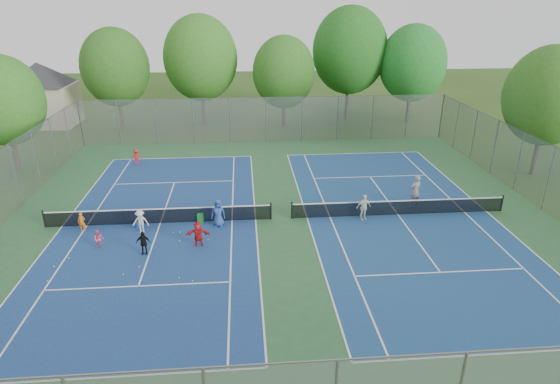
% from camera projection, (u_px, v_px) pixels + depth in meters
% --- Properties ---
extents(ground, '(120.00, 120.00, 0.00)m').
position_uv_depth(ground, '(281.00, 219.00, 27.43)').
color(ground, '#2C4C17').
rests_on(ground, ground).
extents(court_pad, '(32.00, 32.00, 0.01)m').
position_uv_depth(court_pad, '(281.00, 219.00, 27.42)').
color(court_pad, '#2B5B32').
rests_on(court_pad, ground).
extents(court_left, '(10.97, 23.77, 0.01)m').
position_uv_depth(court_left, '(160.00, 223.00, 26.89)').
color(court_left, navy).
rests_on(court_left, court_pad).
extents(court_right, '(10.97, 23.77, 0.01)m').
position_uv_depth(court_right, '(398.00, 215.00, 27.95)').
color(court_right, navy).
rests_on(court_right, court_pad).
extents(net_left, '(12.87, 0.10, 0.91)m').
position_uv_depth(net_left, '(160.00, 216.00, 26.72)').
color(net_left, black).
rests_on(net_left, ground).
extents(net_right, '(12.87, 0.10, 0.91)m').
position_uv_depth(net_right, '(399.00, 208.00, 27.78)').
color(net_right, black).
rests_on(net_right, ground).
extents(fence_north, '(32.00, 0.10, 4.00)m').
position_uv_depth(fence_north, '(266.00, 120.00, 41.38)').
color(fence_north, gray).
rests_on(fence_north, ground).
extents(fence_east, '(0.10, 32.00, 4.00)m').
position_uv_depth(fence_east, '(548.00, 179.00, 27.86)').
color(fence_east, gray).
rests_on(fence_east, ground).
extents(house, '(11.03, 11.03, 7.30)m').
position_uv_depth(house, '(40.00, 83.00, 46.23)').
color(house, '#B7A88C').
rests_on(house, ground).
extents(tree_nw, '(6.40, 6.40, 9.58)m').
position_uv_depth(tree_nw, '(115.00, 67.00, 44.35)').
color(tree_nw, '#443326').
rests_on(tree_nw, ground).
extents(tree_nl, '(7.20, 7.20, 10.69)m').
position_uv_depth(tree_nl, '(200.00, 58.00, 45.62)').
color(tree_nl, '#443326').
rests_on(tree_nl, ground).
extents(tree_nc, '(6.00, 6.00, 8.85)m').
position_uv_depth(tree_nc, '(284.00, 72.00, 44.83)').
color(tree_nc, '#443326').
rests_on(tree_nc, ground).
extents(tree_nr, '(7.60, 7.60, 11.42)m').
position_uv_depth(tree_nr, '(350.00, 51.00, 47.48)').
color(tree_nr, '#443326').
rests_on(tree_nr, ground).
extents(tree_ne, '(6.60, 6.60, 9.77)m').
position_uv_depth(tree_ne, '(413.00, 63.00, 46.51)').
color(tree_ne, '#443326').
rests_on(tree_ne, ground).
extents(tree_side_w, '(5.60, 5.60, 8.47)m').
position_uv_depth(tree_side_w, '(3.00, 101.00, 33.18)').
color(tree_side_w, '#443326').
rests_on(tree_side_w, ground).
extents(tree_side_e, '(6.00, 6.00, 9.20)m').
position_uv_depth(tree_side_e, '(549.00, 96.00, 32.17)').
color(tree_side_e, '#443326').
rests_on(tree_side_e, ground).
extents(ball_crate, '(0.33, 0.33, 0.28)m').
position_uv_depth(ball_crate, '(139.00, 225.00, 26.43)').
color(ball_crate, '#1644A9').
rests_on(ball_crate, ground).
extents(ball_hopper, '(0.36, 0.36, 0.57)m').
position_uv_depth(ball_hopper, '(201.00, 218.00, 26.90)').
color(ball_hopper, '#268D33').
rests_on(ball_hopper, ground).
extents(student_a, '(0.41, 0.29, 1.08)m').
position_uv_depth(student_a, '(82.00, 222.00, 25.83)').
color(student_a, orange).
rests_on(student_a, ground).
extents(student_b, '(0.53, 0.43, 1.04)m').
position_uv_depth(student_b, '(99.00, 239.00, 24.04)').
color(student_b, '#DD567D').
rests_on(student_b, ground).
extents(student_c, '(0.91, 0.54, 1.37)m').
position_uv_depth(student_c, '(141.00, 222.00, 25.54)').
color(student_c, silver).
rests_on(student_c, ground).
extents(student_d, '(0.75, 0.33, 1.26)m').
position_uv_depth(student_d, '(143.00, 243.00, 23.45)').
color(student_d, black).
rests_on(student_d, ground).
extents(student_e, '(0.82, 0.57, 1.61)m').
position_uv_depth(student_e, '(218.00, 213.00, 26.29)').
color(student_e, '#2A489B').
rests_on(student_e, ground).
extents(student_f, '(1.29, 0.45, 1.38)m').
position_uv_depth(student_f, '(198.00, 234.00, 24.20)').
color(student_f, red).
rests_on(student_f, ground).
extents(child_far_baseline, '(0.84, 0.51, 1.26)m').
position_uv_depth(child_far_baseline, '(137.00, 157.00, 36.13)').
color(child_far_baseline, red).
rests_on(child_far_baseline, ground).
extents(instructor, '(0.85, 0.69, 2.03)m').
position_uv_depth(instructor, '(415.00, 191.00, 28.76)').
color(instructor, gray).
rests_on(instructor, ground).
extents(teen_court_b, '(0.99, 0.62, 1.57)m').
position_uv_depth(teen_court_b, '(364.00, 207.00, 27.07)').
color(teen_court_b, silver).
rests_on(teen_court_b, ground).
extents(tennis_ball_0, '(0.07, 0.07, 0.07)m').
position_uv_depth(tennis_ball_0, '(48.00, 282.00, 21.31)').
color(tennis_ball_0, '#B3CF30').
rests_on(tennis_ball_0, ground).
extents(tennis_ball_1, '(0.07, 0.07, 0.07)m').
position_uv_depth(tennis_ball_1, '(69.00, 258.00, 23.22)').
color(tennis_ball_1, gold).
rests_on(tennis_ball_1, ground).
extents(tennis_ball_2, '(0.07, 0.07, 0.07)m').
position_uv_depth(tennis_ball_2, '(209.00, 283.00, 21.22)').
color(tennis_ball_2, yellow).
rests_on(tennis_ball_2, ground).
extents(tennis_ball_3, '(0.07, 0.07, 0.07)m').
position_uv_depth(tennis_ball_3, '(123.00, 275.00, 21.84)').
color(tennis_ball_3, '#C8DD33').
rests_on(tennis_ball_3, ground).
extents(tennis_ball_4, '(0.07, 0.07, 0.07)m').
position_uv_depth(tennis_ball_4, '(173.00, 233.00, 25.72)').
color(tennis_ball_4, '#B6CB2F').
rests_on(tennis_ball_4, ground).
extents(tennis_ball_5, '(0.07, 0.07, 0.07)m').
position_uv_depth(tennis_ball_5, '(180.00, 241.00, 24.87)').
color(tennis_ball_5, '#CFE936').
rests_on(tennis_ball_5, ground).
extents(tennis_ball_6, '(0.07, 0.07, 0.07)m').
position_uv_depth(tennis_ball_6, '(54.00, 267.00, 22.49)').
color(tennis_ball_6, '#DBF037').
rests_on(tennis_ball_6, ground).
extents(tennis_ball_7, '(0.07, 0.07, 0.07)m').
position_uv_depth(tennis_ball_7, '(139.00, 267.00, 22.46)').
color(tennis_ball_7, '#CAEA36').
rests_on(tennis_ball_7, ground).
extents(tennis_ball_8, '(0.07, 0.07, 0.07)m').
position_uv_depth(tennis_ball_8, '(208.00, 240.00, 25.00)').
color(tennis_ball_8, yellow).
rests_on(tennis_ball_8, ground).
extents(tennis_ball_9, '(0.07, 0.07, 0.07)m').
position_uv_depth(tennis_ball_9, '(193.00, 281.00, 21.34)').
color(tennis_ball_9, '#B6CA2F').
rests_on(tennis_ball_9, ground).
extents(tennis_ball_10, '(0.07, 0.07, 0.07)m').
position_uv_depth(tennis_ball_10, '(179.00, 278.00, 21.56)').
color(tennis_ball_10, '#A9CC2F').
rests_on(tennis_ball_10, ground).
extents(tennis_ball_11, '(0.07, 0.07, 0.07)m').
position_uv_depth(tennis_ball_11, '(180.00, 233.00, 25.77)').
color(tennis_ball_11, '#CCF238').
rests_on(tennis_ball_11, ground).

